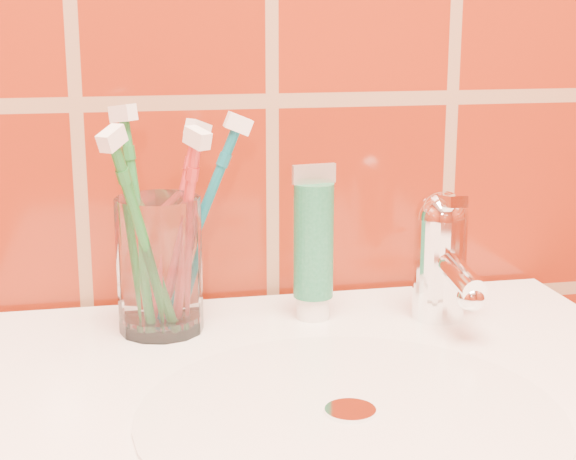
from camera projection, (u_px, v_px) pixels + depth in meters
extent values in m
cylinder|color=silver|center=(350.00, 414.00, 0.61)|extent=(0.30, 0.30, 0.00)
cylinder|color=white|center=(350.00, 411.00, 0.61)|extent=(0.04, 0.04, 0.00)
cylinder|color=white|center=(160.00, 265.00, 0.77)|extent=(0.09, 0.09, 0.12)
cylinder|color=white|center=(313.00, 307.00, 0.81)|extent=(0.03, 0.03, 0.02)
cylinder|color=#186643|center=(314.00, 241.00, 0.80)|extent=(0.04, 0.04, 0.11)
cube|color=beige|center=(314.00, 174.00, 0.78)|extent=(0.04, 0.00, 0.02)
cylinder|color=white|center=(439.00, 268.00, 0.80)|extent=(0.05, 0.05, 0.09)
sphere|color=white|center=(442.00, 217.00, 0.79)|extent=(0.05, 0.05, 0.05)
cylinder|color=white|center=(456.00, 271.00, 0.77)|extent=(0.02, 0.09, 0.03)
cube|color=white|center=(447.00, 200.00, 0.78)|extent=(0.02, 0.06, 0.01)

